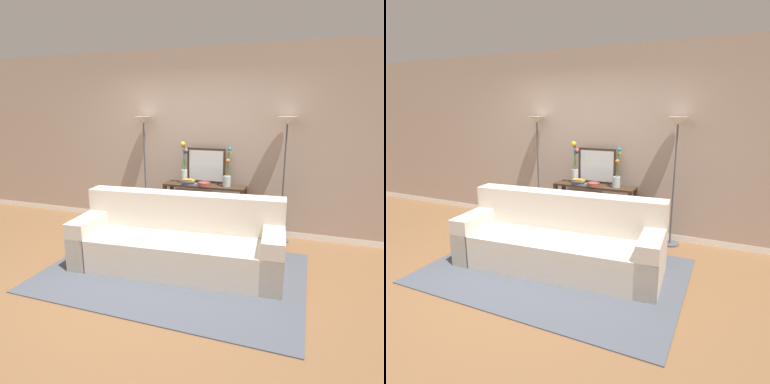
% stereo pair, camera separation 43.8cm
% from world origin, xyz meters
% --- Properties ---
extents(ground_plane, '(16.00, 16.00, 0.02)m').
position_xyz_m(ground_plane, '(0.00, 0.00, -0.01)').
color(ground_plane, brown).
extents(back_wall, '(12.00, 0.15, 2.78)m').
position_xyz_m(back_wall, '(0.00, 1.90, 1.39)').
color(back_wall, white).
rests_on(back_wall, ground).
extents(area_rug, '(3.00, 2.02, 0.01)m').
position_xyz_m(area_rug, '(0.31, 0.22, 0.01)').
color(area_rug, '#474C56').
rests_on(area_rug, ground).
extents(couch, '(2.54, 1.05, 0.88)m').
position_xyz_m(couch, '(0.30, 0.38, 0.32)').
color(couch, beige).
rests_on(couch, ground).
extents(console_table, '(1.24, 0.33, 0.78)m').
position_xyz_m(console_table, '(0.27, 1.57, 0.53)').
color(console_table, '#382619').
rests_on(console_table, ground).
extents(floor_lamp_left, '(0.28, 0.28, 1.78)m').
position_xyz_m(floor_lamp_left, '(-0.77, 1.66, 1.40)').
color(floor_lamp_left, '#4C4C51').
rests_on(floor_lamp_left, ground).
extents(floor_lamp_right, '(0.28, 0.28, 1.79)m').
position_xyz_m(floor_lamp_right, '(1.41, 1.66, 1.41)').
color(floor_lamp_right, '#4C4C51').
rests_on(floor_lamp_right, ground).
extents(wall_mirror, '(0.61, 0.02, 0.54)m').
position_xyz_m(wall_mirror, '(0.25, 1.71, 1.05)').
color(wall_mirror, '#382619').
rests_on(wall_mirror, console_table).
extents(vase_tall_flowers, '(0.12, 0.14, 0.64)m').
position_xyz_m(vase_tall_flowers, '(-0.07, 1.61, 1.07)').
color(vase_tall_flowers, silver).
rests_on(vase_tall_flowers, console_table).
extents(vase_short_flowers, '(0.12, 0.12, 0.58)m').
position_xyz_m(vase_short_flowers, '(0.62, 1.56, 0.93)').
color(vase_short_flowers, silver).
rests_on(vase_short_flowers, console_table).
extents(fruit_bowl, '(0.18, 0.18, 0.06)m').
position_xyz_m(fruit_bowl, '(0.29, 1.48, 0.81)').
color(fruit_bowl, brown).
rests_on(fruit_bowl, console_table).
extents(book_stack, '(0.22, 0.16, 0.09)m').
position_xyz_m(book_stack, '(0.05, 1.48, 0.82)').
color(book_stack, slate).
rests_on(book_stack, console_table).
extents(book_row_under_console, '(0.29, 0.17, 0.12)m').
position_xyz_m(book_row_under_console, '(-0.10, 1.57, 0.05)').
color(book_row_under_console, '#236033').
rests_on(book_row_under_console, ground).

